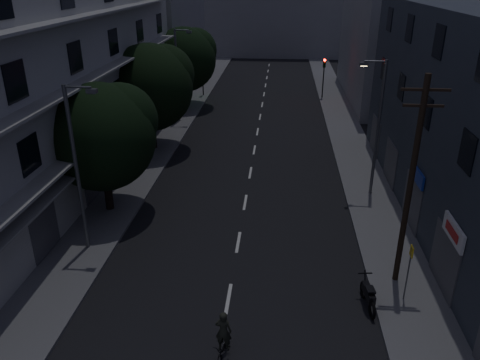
# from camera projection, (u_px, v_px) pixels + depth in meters

# --- Properties ---
(ground) EXTENTS (160.00, 160.00, 0.00)m
(ground) POSITION_uv_depth(u_px,v_px,m) (255.00, 148.00, 36.39)
(ground) COLOR black
(ground) RESTS_ON ground
(sidewalk_left) EXTENTS (3.00, 90.00, 0.15)m
(sidewalk_left) POSITION_uv_depth(u_px,v_px,m) (160.00, 144.00, 36.97)
(sidewalk_left) COLOR #565659
(sidewalk_left) RESTS_ON ground
(sidewalk_right) EXTENTS (3.00, 90.00, 0.15)m
(sidewalk_right) POSITION_uv_depth(u_px,v_px,m) (352.00, 150.00, 35.76)
(sidewalk_right) COLOR #565659
(sidewalk_right) RESTS_ON ground
(lane_markings) EXTENTS (0.15, 60.50, 0.01)m
(lane_markings) POSITION_uv_depth(u_px,v_px,m) (259.00, 124.00, 42.08)
(lane_markings) COLOR beige
(lane_markings) RESTS_ON ground
(building_left) EXTENTS (7.00, 36.00, 14.00)m
(building_left) POSITION_uv_depth(u_px,v_px,m) (51.00, 72.00, 28.14)
(building_left) COLOR #A2A29E
(building_left) RESTS_ON ground
(building_far_left) EXTENTS (6.00, 20.00, 16.00)m
(building_far_left) POSITION_uv_depth(u_px,v_px,m) (166.00, 14.00, 55.03)
(building_far_left) COLOR slate
(building_far_left) RESTS_ON ground
(building_far_right) EXTENTS (6.00, 20.00, 13.00)m
(building_far_right) POSITION_uv_depth(u_px,v_px,m) (381.00, 36.00, 48.25)
(building_far_right) COLOR slate
(building_far_right) RESTS_ON ground
(building_far_end) EXTENTS (24.00, 8.00, 10.00)m
(building_far_end) POSITION_uv_depth(u_px,v_px,m) (272.00, 23.00, 75.31)
(building_far_end) COLOR slate
(building_far_end) RESTS_ON ground
(tree_near) EXTENTS (5.83, 5.83, 7.19)m
(tree_near) POSITION_uv_depth(u_px,v_px,m) (102.00, 133.00, 24.95)
(tree_near) COLOR black
(tree_near) RESTS_ON sidewalk_left
(tree_mid) EXTENTS (6.34, 6.34, 7.80)m
(tree_mid) POSITION_uv_depth(u_px,v_px,m) (151.00, 84.00, 34.09)
(tree_mid) COLOR black
(tree_mid) RESTS_ON sidewalk_left
(tree_far) EXTENTS (6.18, 6.18, 7.65)m
(tree_far) POSITION_uv_depth(u_px,v_px,m) (185.00, 57.00, 45.53)
(tree_far) COLOR black
(tree_far) RESTS_ON sidewalk_left
(traffic_signal_far_right) EXTENTS (0.28, 0.37, 4.10)m
(traffic_signal_far_right) POSITION_uv_depth(u_px,v_px,m) (324.00, 70.00, 49.13)
(traffic_signal_far_right) COLOR black
(traffic_signal_far_right) RESTS_ON sidewalk_right
(traffic_signal_far_left) EXTENTS (0.28, 0.37, 4.10)m
(traffic_signal_far_left) POSITION_uv_depth(u_px,v_px,m) (202.00, 68.00, 50.17)
(traffic_signal_far_left) COLOR black
(traffic_signal_far_left) RESTS_ON sidewalk_left
(street_lamp_left_near) EXTENTS (1.51, 0.25, 8.00)m
(street_lamp_left_near) POSITION_uv_depth(u_px,v_px,m) (78.00, 162.00, 21.21)
(street_lamp_left_near) COLOR #5A5D62
(street_lamp_left_near) RESTS_ON sidewalk_left
(street_lamp_right) EXTENTS (1.51, 0.25, 8.00)m
(street_lamp_right) POSITION_uv_depth(u_px,v_px,m) (377.00, 122.00, 26.86)
(street_lamp_right) COLOR #56575D
(street_lamp_right) RESTS_ON sidewalk_right
(street_lamp_left_far) EXTENTS (1.51, 0.25, 8.00)m
(street_lamp_left_far) POSITION_uv_depth(u_px,v_px,m) (178.00, 71.00, 40.72)
(street_lamp_left_far) COLOR slate
(street_lamp_left_far) RESTS_ON sidewalk_left
(utility_pole) EXTENTS (1.80, 0.24, 9.00)m
(utility_pole) POSITION_uv_depth(u_px,v_px,m) (411.00, 181.00, 18.65)
(utility_pole) COLOR black
(utility_pole) RESTS_ON sidewalk_right
(bus_stop_sign) EXTENTS (0.06, 0.35, 2.52)m
(bus_stop_sign) POSITION_uv_depth(u_px,v_px,m) (410.00, 263.00, 18.61)
(bus_stop_sign) COLOR #595B60
(bus_stop_sign) RESTS_ON sidewalk_right
(motorcycle) EXTENTS (0.59, 2.04, 1.31)m
(motorcycle) POSITION_uv_depth(u_px,v_px,m) (368.00, 296.00, 18.92)
(motorcycle) COLOR black
(motorcycle) RESTS_ON ground
(cyclist) EXTENTS (0.74, 1.64, 2.01)m
(cyclist) POSITION_uv_depth(u_px,v_px,m) (224.00, 343.00, 16.28)
(cyclist) COLOR black
(cyclist) RESTS_ON ground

